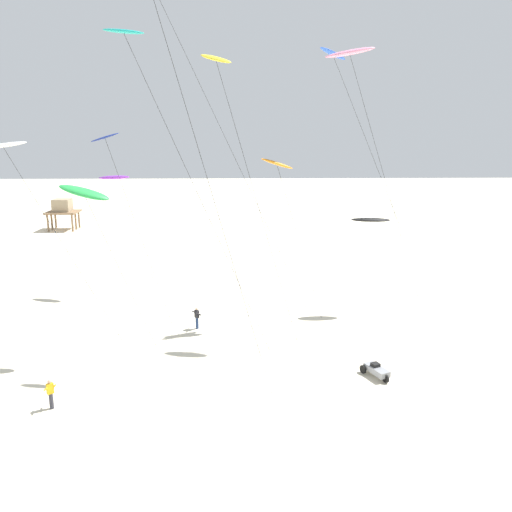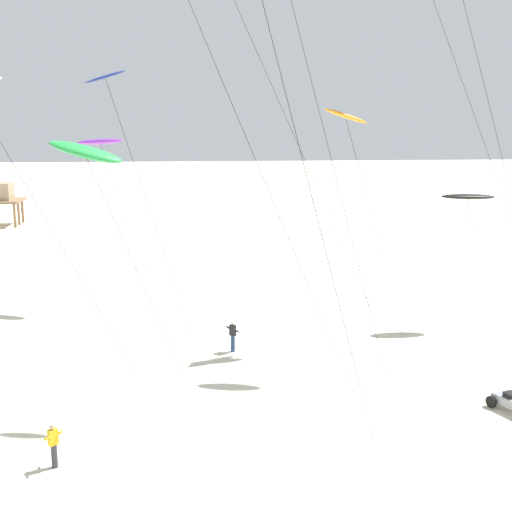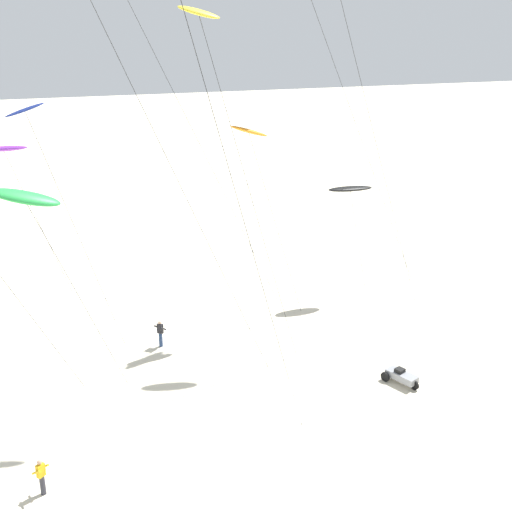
{
  "view_description": "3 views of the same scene",
  "coord_description": "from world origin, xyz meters",
  "views": [
    {
      "loc": [
        -2.1,
        -27.15,
        14.4
      ],
      "look_at": [
        -1.25,
        6.11,
        6.13
      ],
      "focal_mm": 35.5,
      "sensor_mm": 36.0,
      "label": 1
    },
    {
      "loc": [
        -6.75,
        -24.77,
        12.61
      ],
      "look_at": [
        -4.66,
        4.46,
        5.99
      ],
      "focal_mm": 47.0,
      "sensor_mm": 36.0,
      "label": 2
    },
    {
      "loc": [
        -10.63,
        -26.02,
        18.63
      ],
      "look_at": [
        0.27,
        8.33,
        5.03
      ],
      "focal_mm": 46.05,
      "sensor_mm": 36.0,
      "label": 3
    }
  ],
  "objects": [
    {
      "name": "kite_navy",
      "position": [
        -11.49,
        8.86,
        13.56
      ],
      "size": [
        5.03,
        0.82,
        14.31
      ],
      "color": "navy",
      "rests_on": "ground"
    },
    {
      "name": "kite_green",
      "position": [
        -11.92,
        4.37,
        10.64
      ],
      "size": [
        5.57,
        1.16,
        11.41
      ],
      "color": "green",
      "rests_on": "ground"
    },
    {
      "name": "stilt_house",
      "position": [
        -28.85,
        47.84,
        3.22
      ],
      "size": [
        4.42,
        3.87,
        4.58
      ],
      "color": "#846647",
      "rests_on": "ground"
    },
    {
      "name": "kite_orange",
      "position": [
        0.41,
        10.02,
        11.93
      ],
      "size": [
        4.89,
        0.83,
        12.55
      ],
      "color": "orange",
      "rests_on": "ground"
    },
    {
      "name": "kite_flyer_nearest",
      "position": [
        -5.6,
        8.34,
        0.89
      ],
      "size": [
        0.73,
        0.73,
        1.67
      ],
      "color": "navy",
      "rests_on": "ground"
    },
    {
      "name": "ground_plane",
      "position": [
        0.0,
        0.0,
        0.0
      ],
      "size": [
        260.0,
        260.0,
        0.0
      ],
      "primitive_type": "plane",
      "color": "beige"
    },
    {
      "name": "kite_flyer_middle",
      "position": [
        -12.36,
        -2.69,
        0.89
      ],
      "size": [
        0.73,
        0.73,
        1.67
      ],
      "color": "#33333D",
      "rests_on": "ground"
    },
    {
      "name": "beach_buggy",
      "position": [
        5.84,
        0.47,
        0.43
      ],
      "size": [
        1.55,
        2.1,
        0.82
      ],
      "color": "gray",
      "rests_on": "ground"
    },
    {
      "name": "kite_black",
      "position": [
        7.99,
        12.1,
        7.51
      ],
      "size": [
        3.27,
        1.06,
        7.73
      ],
      "color": "black",
      "rests_on": "ground"
    },
    {
      "name": "kite_purple",
      "position": [
        -13.38,
        17.73,
        10.36
      ],
      "size": [
        4.79,
        1.62,
        10.69
      ],
      "color": "purple",
      "rests_on": "ground"
    }
  ]
}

